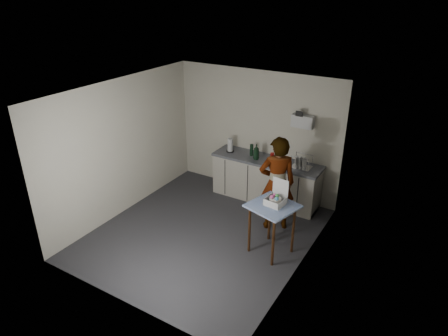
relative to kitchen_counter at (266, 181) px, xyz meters
The scene contains 15 objects.
ground 1.80m from the kitchen_counter, 103.24° to the right, with size 4.00×4.00×0.00m, color #242429.
wall_back 1.00m from the kitchen_counter, 144.05° to the left, with size 3.60×0.02×2.60m, color beige.
wall_right 2.36m from the kitchen_counter, 50.73° to the right, with size 0.02×4.00×2.60m, color beige.
wall_left 2.91m from the kitchen_counter, 142.18° to the right, with size 0.02×4.00×2.60m, color beige.
ceiling 2.78m from the kitchen_counter, 103.24° to the right, with size 3.60×4.00×0.01m, color white.
kitchen_counter is the anchor object (origin of this frame).
wall_shelf 1.47m from the kitchen_counter, 20.15° to the left, with size 0.42×0.18×0.37m.
side_table 1.81m from the kitchen_counter, 61.53° to the right, with size 0.85×0.85×0.90m.
standing_man 1.12m from the kitchen_counter, 54.66° to the right, with size 0.65×0.43×1.77m, color #B2A593.
soap_bottle 0.68m from the kitchen_counter, 153.01° to the right, with size 0.12×0.12×0.31m, color black.
soda_can 0.56m from the kitchen_counter, 30.34° to the left, with size 0.07×0.07×0.14m, color red.
dark_bottle 0.70m from the kitchen_counter, behind, with size 0.07×0.07×0.24m, color black.
paper_towel 1.04m from the kitchen_counter, behind, with size 0.16×0.16×0.28m.
dish_rack 0.91m from the kitchen_counter, ahead, with size 0.37×0.27×0.26m.
bakery_box 1.82m from the kitchen_counter, 59.99° to the right, with size 0.32×0.33×0.40m.
Camera 1 is at (3.41, -4.99, 4.13)m, focal length 32.00 mm.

